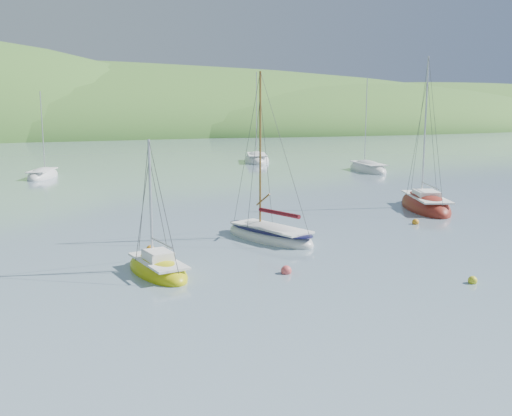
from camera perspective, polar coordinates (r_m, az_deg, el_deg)
name	(u,v)px	position (r m, az deg, el deg)	size (l,w,h in m)	color
ground	(371,279)	(25.33, 11.46, -6.93)	(700.00, 700.00, 0.00)	slate
shoreline_hills	(16,133)	(192.28, -22.84, 6.93)	(690.00, 135.00, 56.00)	#346125
daysailer_white	(269,235)	(32.18, 1.35, -2.72)	(4.21, 6.90, 9.97)	silver
sloop_red	(425,206)	(43.55, 16.55, 0.18)	(5.80, 8.50, 11.94)	maroon
sailboat_yellow	(158,269)	(25.99, -9.81, -6.07)	(2.56, 5.11, 6.50)	#BEBC0B
distant_sloop_a	(43,176)	(65.26, -20.54, 3.02)	(4.78, 7.38, 9.94)	silver
distant_sloop_b	(257,160)	(79.42, 0.09, 4.79)	(6.48, 9.96, 13.40)	silver
distant_sloop_d	(368,170)	(68.71, 11.10, 3.79)	(4.60, 8.74, 11.87)	silver
mooring_buoys	(323,251)	(29.16, 6.76, -4.33)	(17.58, 11.42, 0.49)	yellow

